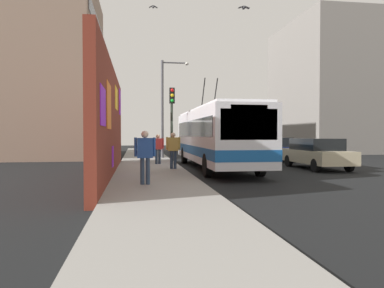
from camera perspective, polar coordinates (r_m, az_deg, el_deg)
ground_plane at (r=20.20m, az=-2.02°, el=-3.61°), size 80.00×80.00×0.00m
sidewalk_slab at (r=20.08m, az=-6.57°, el=-3.43°), size 48.00×3.20×0.15m
graffiti_wall at (r=16.25m, az=-12.32°, el=3.23°), size 14.44×0.32×4.59m
building_far_left at (r=32.51m, az=-21.05°, el=10.13°), size 12.34×7.59×13.46m
building_far_right at (r=41.20m, az=19.65°, el=8.05°), size 12.56×7.73×13.11m
city_bus at (r=19.43m, az=3.59°, el=1.31°), size 11.77×2.57×4.89m
parked_car_champagne at (r=20.45m, az=18.47°, el=-1.27°), size 4.80×1.94×1.58m
parked_car_navy at (r=25.79m, az=12.56°, el=-0.68°), size 4.09×1.80×1.58m
pedestrian_midblock at (r=20.71m, az=-5.23°, el=-0.41°), size 0.22×0.66×1.64m
pedestrian_near_wall at (r=12.33m, az=-7.19°, el=-1.31°), size 0.24×0.70×1.76m
pedestrian_at_curb at (r=17.85m, az=-2.88°, el=-0.51°), size 0.23×0.69×1.73m
traffic_light at (r=20.36m, az=-3.09°, el=4.78°), size 0.49×0.28×4.18m
street_lamp at (r=26.41m, az=-4.08°, el=6.45°), size 0.44×1.96×6.82m
flying_pigeons at (r=21.85m, az=0.07°, el=20.13°), size 6.51×4.56×2.06m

